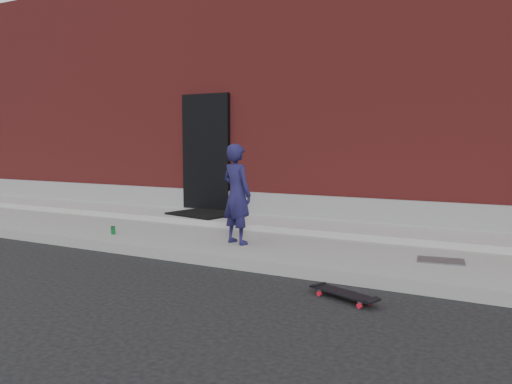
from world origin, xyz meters
The scene contains 9 objects.
ground centered at (0.00, 0.00, 0.00)m, with size 80.00×80.00×0.00m, color black.
sidewalk centered at (0.00, 1.50, 0.07)m, with size 20.00×3.00×0.15m, color gray.
apron centered at (0.00, 2.40, 0.20)m, with size 20.00×1.20×0.10m, color gray.
building centered at (0.00, 6.99, 2.50)m, with size 20.00×8.10×5.00m.
child centered at (-0.67, 0.80, 0.86)m, with size 0.52×0.34×1.42m, color #19163F.
skateboard centered at (1.34, -0.53, 0.07)m, with size 0.76×0.45×0.08m.
soda_can centered at (-2.74, 0.51, 0.21)m, with size 0.07×0.07×0.13m, color #197E36.
doormat centered at (-2.30, 2.41, 0.27)m, with size 1.15×0.93×0.03m, color black.
utility_plate centered at (2.06, 1.02, 0.16)m, with size 0.54×0.35×0.02m, color #5B5C61.
Camera 1 is at (2.84, -5.27, 1.59)m, focal length 35.00 mm.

